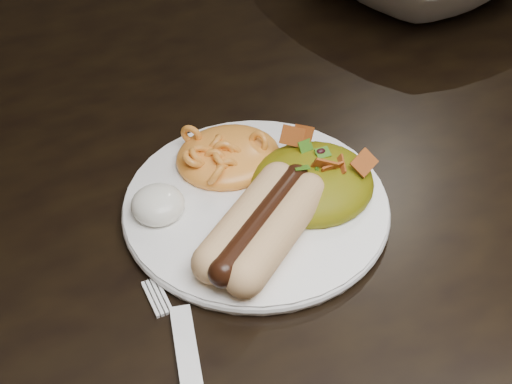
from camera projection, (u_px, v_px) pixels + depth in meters
name	position (u px, v px, depth m)	size (l,w,h in m)	color
table	(296.00, 212.00, 0.72)	(1.60, 0.90, 0.75)	black
plate	(256.00, 206.00, 0.59)	(0.22, 0.22, 0.01)	white
hotdog	(262.00, 225.00, 0.54)	(0.11, 0.12, 0.03)	#E5BD76
mac_and_cheese	(228.00, 144.00, 0.61)	(0.09, 0.08, 0.04)	#F99E33
sour_cream	(157.00, 200.00, 0.57)	(0.04, 0.04, 0.03)	white
taco_salad	(313.00, 173.00, 0.59)	(0.10, 0.10, 0.05)	#A05600
fork	(189.00, 365.00, 0.48)	(0.02, 0.13, 0.00)	white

